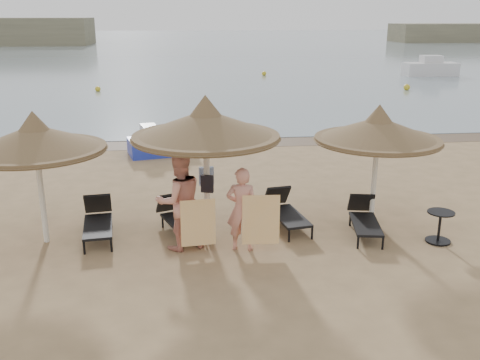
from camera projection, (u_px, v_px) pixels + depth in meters
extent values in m
plane|color=#9E7E55|center=(233.00, 250.00, 10.84)|extent=(160.00, 160.00, 0.00)
cube|color=slate|center=(188.00, 43.00, 86.79)|extent=(200.00, 140.00, 0.03)
cube|color=brown|center=(210.00, 143.00, 19.76)|extent=(200.00, 1.60, 0.01)
cube|color=silver|center=(430.00, 69.00, 40.97)|extent=(4.00, 1.60, 1.00)
cube|color=silver|center=(431.00, 59.00, 40.75)|extent=(1.50, 1.00, 0.60)
cylinder|color=silver|center=(42.00, 196.00, 10.93)|extent=(0.12, 0.12, 2.02)
cone|color=brown|center=(35.00, 138.00, 10.56)|extent=(2.79, 2.79, 0.53)
cone|color=brown|center=(33.00, 122.00, 10.47)|extent=(0.67, 0.67, 0.43)
cylinder|color=brown|center=(36.00, 150.00, 10.64)|extent=(2.74, 2.74, 0.10)
cylinder|color=silver|center=(207.00, 187.00, 11.19)|extent=(0.13, 0.13, 2.22)
cone|color=brown|center=(206.00, 124.00, 10.79)|extent=(3.07, 3.07, 0.58)
cone|color=brown|center=(205.00, 107.00, 10.68)|extent=(0.74, 0.74, 0.48)
cylinder|color=brown|center=(206.00, 137.00, 10.87)|extent=(3.00, 3.00, 0.11)
cylinder|color=silver|center=(374.00, 182.00, 11.87)|extent=(0.11, 0.11, 2.00)
cone|color=brown|center=(378.00, 129.00, 11.51)|extent=(2.76, 2.76, 0.52)
cone|color=brown|center=(379.00, 114.00, 11.41)|extent=(0.67, 0.67, 0.43)
cylinder|color=brown|center=(377.00, 140.00, 11.58)|extent=(2.71, 2.71, 0.10)
cylinder|color=black|center=(84.00, 248.00, 10.59)|extent=(0.05, 0.05, 0.26)
cylinder|color=black|center=(111.00, 246.00, 10.70)|extent=(0.05, 0.05, 0.26)
cylinder|color=black|center=(87.00, 224.00, 11.81)|extent=(0.05, 0.05, 0.26)
cylinder|color=black|center=(111.00, 222.00, 11.93)|extent=(0.05, 0.05, 0.26)
cube|color=black|center=(98.00, 226.00, 11.25)|extent=(0.76, 1.47, 0.06)
cube|color=black|center=(98.00, 203.00, 11.96)|extent=(0.63, 0.47, 0.53)
cylinder|color=black|center=(183.00, 243.00, 10.86)|extent=(0.04, 0.04, 0.25)
cylinder|color=black|center=(205.00, 238.00, 11.08)|extent=(0.04, 0.04, 0.25)
cylinder|color=black|center=(163.00, 222.00, 11.93)|extent=(0.04, 0.04, 0.25)
cylinder|color=black|center=(184.00, 219.00, 12.14)|extent=(0.04, 0.04, 0.25)
cube|color=black|center=(182.00, 223.00, 11.50)|extent=(0.99, 1.45, 0.05)
cube|color=black|center=(170.00, 202.00, 12.10)|extent=(0.65, 0.55, 0.51)
cylinder|color=black|center=(289.00, 236.00, 11.16)|extent=(0.05, 0.05, 0.26)
cylinder|color=black|center=(312.00, 234.00, 11.30)|extent=(0.05, 0.05, 0.26)
cylinder|color=black|center=(269.00, 215.00, 12.36)|extent=(0.05, 0.05, 0.26)
cylinder|color=black|center=(290.00, 213.00, 12.49)|extent=(0.05, 0.05, 0.26)
cube|color=black|center=(289.00, 216.00, 11.82)|extent=(0.81, 1.47, 0.06)
cube|color=black|center=(277.00, 195.00, 12.51)|extent=(0.63, 0.49, 0.53)
cylinder|color=black|center=(358.00, 243.00, 10.85)|extent=(0.04, 0.04, 0.25)
cylinder|color=black|center=(383.00, 244.00, 10.81)|extent=(0.04, 0.04, 0.25)
cylinder|color=black|center=(350.00, 220.00, 12.03)|extent=(0.04, 0.04, 0.25)
cylinder|color=black|center=(372.00, 221.00, 12.00)|extent=(0.04, 0.04, 0.25)
cube|color=black|center=(366.00, 224.00, 11.42)|extent=(0.77, 1.41, 0.05)
cube|color=black|center=(361.00, 202.00, 12.10)|extent=(0.61, 0.46, 0.50)
cylinder|color=black|center=(438.00, 241.00, 11.21)|extent=(0.52, 0.52, 0.04)
cylinder|color=black|center=(439.00, 227.00, 11.12)|extent=(0.06, 0.06, 0.63)
cylinder|color=black|center=(441.00, 212.00, 11.02)|extent=(0.56, 0.56, 0.03)
imported|color=tan|center=(179.00, 193.00, 10.59)|extent=(1.24, 0.99, 2.34)
imported|color=tan|center=(242.00, 203.00, 10.58)|extent=(1.02, 0.77, 2.00)
cube|color=orange|center=(198.00, 223.00, 10.44)|extent=(0.69, 0.10, 0.96)
cube|color=orange|center=(261.00, 220.00, 10.46)|extent=(0.74, 0.07, 1.03)
cube|color=silver|center=(206.00, 176.00, 11.30)|extent=(0.32, 0.13, 0.39)
cube|color=black|center=(207.00, 184.00, 11.00)|extent=(0.27, 0.16, 0.36)
cube|color=#2235B8|center=(162.00, 146.00, 18.19)|extent=(2.41, 1.75, 0.54)
cube|color=silver|center=(161.00, 136.00, 18.09)|extent=(1.59, 1.37, 0.25)
cube|color=silver|center=(149.00, 130.00, 17.90)|extent=(0.68, 0.98, 0.35)
sphere|color=gold|center=(98.00, 89.00, 32.72)|extent=(0.34, 0.34, 0.34)
sphere|color=gold|center=(264.00, 74.00, 41.19)|extent=(0.35, 0.35, 0.35)
sphere|color=gold|center=(407.00, 87.00, 33.29)|extent=(0.40, 0.40, 0.40)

